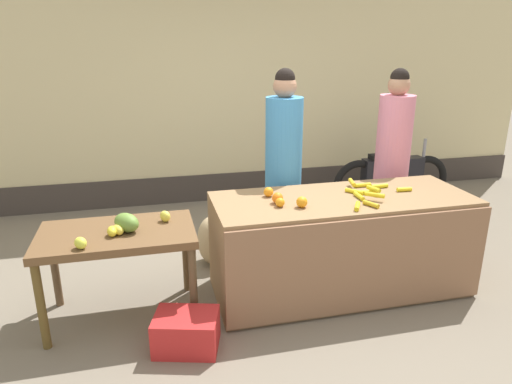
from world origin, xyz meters
TOP-DOWN VIEW (x-y plane):
  - ground_plane at (0.00, 0.00)m, footprint 24.00×24.00m
  - market_wall_back at (0.00, 2.70)m, footprint 8.83×0.23m
  - fruit_stall_counter at (0.53, -0.01)m, footprint 2.15×0.84m
  - side_table_wooden at (-1.28, 0.00)m, footprint 1.15×0.67m
  - banana_bunch_pile at (0.74, -0.01)m, footprint 0.69×0.65m
  - orange_pile at (-0.01, -0.03)m, footprint 0.27×0.39m
  - mango_papaya_pile at (-1.22, -0.03)m, footprint 0.70×0.51m
  - vendor_woman_blue_shirt at (0.21, 0.66)m, footprint 0.34×0.34m
  - vendor_woman_pink_shirt at (1.37, 0.73)m, footprint 0.34×0.34m
  - parked_motorcycle at (2.01, 1.79)m, footprint 1.60×0.18m
  - produce_crate at (-0.85, -0.52)m, footprint 0.51×0.43m
  - produce_sack at (-0.46, 0.72)m, footprint 0.35×0.40m

SIDE VIEW (x-z plane):
  - ground_plane at x=0.00m, z-range 0.00..0.00m
  - produce_crate at x=-0.85m, z-range 0.00..0.26m
  - produce_sack at x=-0.46m, z-range 0.00..0.48m
  - parked_motorcycle at x=2.01m, z-range -0.04..0.84m
  - fruit_stall_counter at x=0.53m, z-range 0.00..0.84m
  - side_table_wooden at x=-1.28m, z-range 0.27..0.99m
  - mango_papaya_pile at x=-1.22m, z-range 0.71..0.85m
  - banana_bunch_pile at x=0.74m, z-range 0.84..0.90m
  - orange_pile at x=-0.01m, z-range 0.84..0.93m
  - vendor_woman_pink_shirt at x=1.37m, z-range 0.01..1.83m
  - vendor_woman_blue_shirt at x=0.21m, z-range 0.01..1.85m
  - market_wall_back at x=0.00m, z-range -0.03..3.48m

